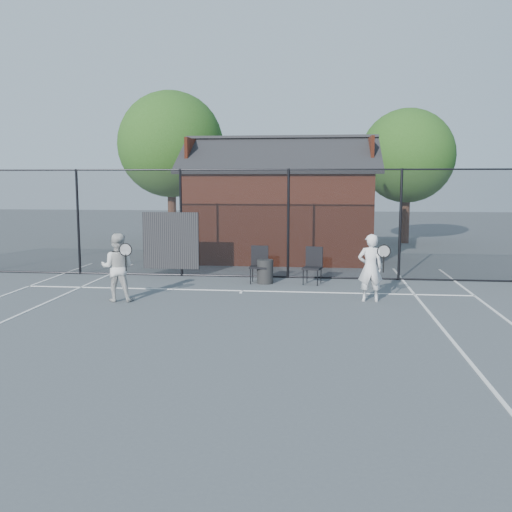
# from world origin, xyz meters

# --- Properties ---
(ground) EXTENTS (80.00, 80.00, 0.00)m
(ground) POSITION_xyz_m (0.00, 0.00, 0.00)
(ground) COLOR #484E53
(ground) RESTS_ON ground
(court_lines) EXTENTS (11.02, 18.00, 0.01)m
(court_lines) POSITION_xyz_m (0.00, -1.32, 0.01)
(court_lines) COLOR silver
(court_lines) RESTS_ON ground
(fence) EXTENTS (22.04, 3.00, 3.00)m
(fence) POSITION_xyz_m (-0.30, 5.00, 1.45)
(fence) COLOR black
(fence) RESTS_ON ground
(clubhouse) EXTENTS (6.50, 4.36, 4.19)m
(clubhouse) POSITION_xyz_m (0.50, 9.00, 1.61)
(clubhouse) COLOR maroon
(clubhouse) RESTS_ON ground
(tree_left) EXTENTS (4.48, 4.48, 6.44)m
(tree_left) POSITION_xyz_m (-4.50, 13.50, 4.19)
(tree_left) COLOR #351F15
(tree_left) RESTS_ON ground
(tree_right) EXTENTS (3.97, 3.97, 5.70)m
(tree_right) POSITION_xyz_m (5.50, 14.50, 3.71)
(tree_right) COLOR #351F15
(tree_right) RESTS_ON ground
(player_front) EXTENTS (0.69, 0.52, 1.51)m
(player_front) POSITION_xyz_m (2.99, 2.13, 0.76)
(player_front) COLOR white
(player_front) RESTS_ON ground
(player_back) EXTENTS (0.85, 0.65, 1.52)m
(player_back) POSITION_xyz_m (-2.60, 1.55, 0.76)
(player_back) COLOR silver
(player_back) RESTS_ON ground
(chair_left) EXTENTS (0.47, 0.49, 0.95)m
(chair_left) POSITION_xyz_m (0.29, 4.10, 0.47)
(chair_left) COLOR black
(chair_left) RESTS_ON ground
(chair_right) EXTENTS (0.55, 0.57, 0.94)m
(chair_right) POSITION_xyz_m (1.68, 4.10, 0.47)
(chair_right) COLOR black
(chair_right) RESTS_ON ground
(waste_bin) EXTENTS (0.52, 0.52, 0.63)m
(waste_bin) POSITION_xyz_m (0.45, 4.10, 0.31)
(waste_bin) COLOR #262626
(waste_bin) RESTS_ON ground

